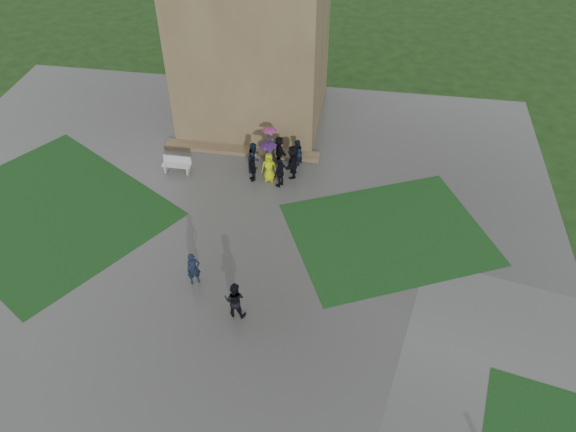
# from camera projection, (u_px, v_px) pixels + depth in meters

# --- Properties ---
(ground) EXTENTS (120.00, 120.00, 0.00)m
(ground) POSITION_uv_depth(u_px,v_px,m) (188.00, 291.00, 24.33)
(ground) COLOR black
(plaza) EXTENTS (34.00, 34.00, 0.02)m
(plaza) POSITION_uv_depth(u_px,v_px,m) (201.00, 258.00, 25.80)
(plaza) COLOR #3C3C39
(plaza) RESTS_ON ground
(lawn_inset_left) EXTENTS (14.10, 13.46, 0.01)m
(lawn_inset_left) POSITION_uv_depth(u_px,v_px,m) (48.00, 211.00, 28.27)
(lawn_inset_left) COLOR black
(lawn_inset_left) RESTS_ON plaza
(lawn_inset_right) EXTENTS (11.12, 10.15, 0.01)m
(lawn_inset_right) POSITION_uv_depth(u_px,v_px,m) (389.00, 234.00, 27.02)
(lawn_inset_right) COLOR black
(lawn_inset_right) RESTS_ON plaza
(tower_plinth) EXTENTS (9.00, 0.80, 0.22)m
(tower_plinth) POSITION_uv_depth(u_px,v_px,m) (241.00, 150.00, 32.10)
(tower_plinth) COLOR brown
(tower_plinth) RESTS_ON plaza
(bench) EXTENTS (1.56, 0.49, 0.91)m
(bench) POSITION_uv_depth(u_px,v_px,m) (177.00, 164.00, 30.49)
(bench) COLOR #B5B4B0
(bench) RESTS_ON plaza
(visitor_cluster) EXTENTS (2.89, 3.51, 2.43)m
(visitor_cluster) POSITION_uv_depth(u_px,v_px,m) (277.00, 158.00, 30.07)
(visitor_cluster) COLOR black
(visitor_cluster) RESTS_ON plaza
(pedestrian_mid) EXTENTS (0.72, 0.65, 1.64)m
(pedestrian_mid) POSITION_uv_depth(u_px,v_px,m) (194.00, 269.00, 24.17)
(pedestrian_mid) COLOR black
(pedestrian_mid) RESTS_ON plaza
(pedestrian_near) EXTENTS (0.89, 0.54, 1.79)m
(pedestrian_near) POSITION_uv_depth(u_px,v_px,m) (235.00, 300.00, 22.79)
(pedestrian_near) COLOR black
(pedestrian_near) RESTS_ON plaza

